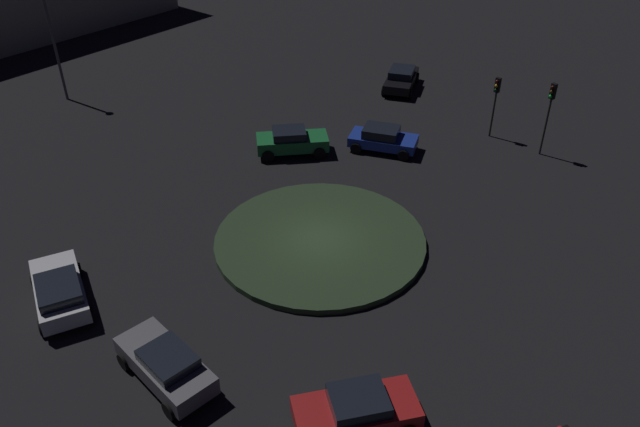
# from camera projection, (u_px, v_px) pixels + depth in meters

# --- Properties ---
(ground_plane) EXTENTS (117.45, 117.45, 0.00)m
(ground_plane) POSITION_uv_depth(u_px,v_px,m) (320.00, 243.00, 29.93)
(ground_plane) COLOR black
(roundabout_island) EXTENTS (10.01, 10.01, 0.30)m
(roundabout_island) POSITION_uv_depth(u_px,v_px,m) (320.00, 241.00, 29.85)
(roundabout_island) COLOR #2D4228
(roundabout_island) RESTS_ON ground_plane
(car_black) EXTENTS (4.47, 2.32, 1.46)m
(car_black) POSITION_uv_depth(u_px,v_px,m) (401.00, 78.00, 45.03)
(car_black) COLOR black
(car_black) RESTS_ON ground_plane
(car_blue) EXTENTS (2.32, 4.10, 1.44)m
(car_blue) POSITION_uv_depth(u_px,v_px,m) (383.00, 138.00, 37.29)
(car_blue) COLOR #1E38A5
(car_blue) RESTS_ON ground_plane
(car_white) EXTENTS (4.53, 4.15, 1.48)m
(car_white) POSITION_uv_depth(u_px,v_px,m) (59.00, 290.00, 25.92)
(car_white) COLOR white
(car_white) RESTS_ON ground_plane
(car_grey) EXTENTS (3.81, 4.51, 1.50)m
(car_grey) POSITION_uv_depth(u_px,v_px,m) (166.00, 364.00, 22.57)
(car_grey) COLOR slate
(car_grey) RESTS_ON ground_plane
(car_green) EXTENTS (3.10, 4.50, 1.56)m
(car_green) POSITION_uv_depth(u_px,v_px,m) (292.00, 141.00, 36.90)
(car_green) COLOR #1E7238
(car_green) RESTS_ON ground_plane
(car_red) EXTENTS (3.42, 4.53, 1.48)m
(car_red) POSITION_uv_depth(u_px,v_px,m) (357.00, 410.00, 20.91)
(car_red) COLOR red
(car_red) RESTS_ON ground_plane
(traffic_light_northwest) EXTENTS (0.40, 0.37, 3.82)m
(traffic_light_northwest) POSITION_uv_depth(u_px,v_px,m) (496.00, 95.00, 37.67)
(traffic_light_northwest) COLOR #2D2D2D
(traffic_light_northwest) RESTS_ON ground_plane
(traffic_light_northwest_near) EXTENTS (0.39, 0.38, 4.42)m
(traffic_light_northwest_near) POSITION_uv_depth(u_px,v_px,m) (550.00, 105.00, 35.52)
(traffic_light_northwest_near) COLOR #2D2D2D
(traffic_light_northwest_near) RESTS_ON ground_plane
(streetlamp_southwest) EXTENTS (0.51, 0.51, 7.54)m
(streetlamp_southwest) POSITION_uv_depth(u_px,v_px,m) (51.00, 29.00, 41.15)
(streetlamp_southwest) COLOR #4C4C51
(streetlamp_southwest) RESTS_ON ground_plane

